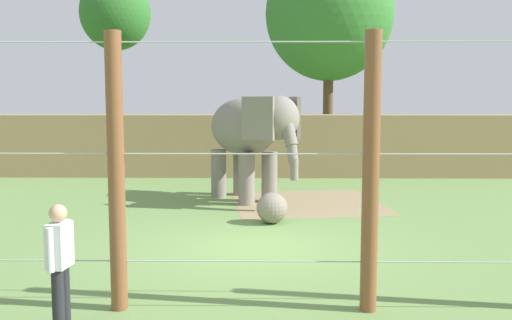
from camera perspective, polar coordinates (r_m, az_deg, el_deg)
The scene contains 9 objects.
ground_plane at distance 11.38m, azimuth -0.16°, elevation -8.88°, with size 120.00×120.00×0.00m, color #6B8E4C.
dirt_patch at distance 16.26m, azimuth 5.21°, elevation -4.35°, with size 4.16×4.24×0.01m, color #937F5B.
embankment_wall at distance 22.06m, azimuth 0.35°, elevation 1.54°, with size 36.00×1.80×2.39m, color #997F56.
elephant at distance 16.22m, azimuth -0.66°, elevation 2.89°, with size 3.19×3.66×3.07m.
enrichment_ball at distance 13.44m, azimuth 1.65°, elevation -4.92°, with size 0.75×0.75×0.75m, color gray.
cable_fence at distance 7.68m, azimuth -0.97°, elevation -1.35°, with size 10.78×0.23×3.88m.
zookeeper at distance 7.44m, azimuth -19.38°, elevation -9.93°, with size 0.25×0.59×1.67m.
tree_far_left at distance 25.34m, azimuth 7.47°, elevation 14.54°, with size 5.55×5.55×9.63m.
tree_left_of_centre at distance 31.19m, azimuth -14.17°, elevation 14.15°, with size 3.68×3.68×9.45m.
Camera 1 is at (0.20, -10.99, 2.93)m, focal length 39.20 mm.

